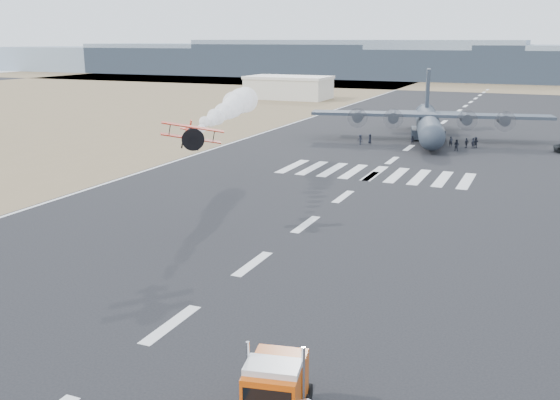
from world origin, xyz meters
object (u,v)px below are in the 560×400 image
Objects in this scene: aerobatic_biplane at (190,134)px; crew_d at (466,143)px; hangar_left at (289,87)px; semi_truck at (273,399)px; crew_b at (413,140)px; crew_a at (473,143)px; crew_f at (476,142)px; crew_g at (451,142)px; transport_aircraft at (428,122)px; crew_h at (456,145)px; crew_c at (360,140)px; crew_e at (370,139)px.

aerobatic_biplane is 61.33m from crew_d.
hangar_left reaches higher than crew_d.
semi_truck is 83.40m from crew_d.
crew_a is at bearing 1.20° from crew_b.
crew_g is at bearing -59.11° from crew_f.
transport_aircraft is at bearing 63.77° from aerobatic_biplane.
transport_aircraft is (53.13, -62.62, -0.32)m from hangar_left.
crew_f is 4.72m from crew_h.
transport_aircraft reaches higher than hangar_left.
crew_c is 1.04× the size of crew_d.
hangar_left is at bearing 117.86° from transport_aircraft.
crew_c reaches higher than crew_e.
crew_d is (60.75, -69.35, -2.57)m from hangar_left.
transport_aircraft is 12.24m from crew_h.
transport_aircraft reaches higher than crew_d.
transport_aircraft is at bearing -175.51° from crew_a.
crew_c is at bearing -144.62° from transport_aircraft.
transport_aircraft is at bearing 84.68° from semi_truck.
crew_g is (5.04, -6.28, -2.26)m from transport_aircraft.
transport_aircraft reaches higher than semi_truck.
crew_h reaches higher than crew_a.
crew_e is (1.12, 2.12, -0.06)m from crew_c.
crew_g is at bearing 81.71° from semi_truck.
aerobatic_biplane is 55.01m from crew_c.
crew_g is at bearing -54.95° from crew_h.
semi_truck is 90.61m from transport_aircraft.
crew_c is at bearing -45.70° from crew_d.
hangar_left is 92.23m from crew_d.
crew_a is 1.05× the size of crew_d.
crew_f is at bearing 141.92° from crew_d.
crew_g is at bearing 6.37° from crew_b.
crew_e is 17.56m from crew_f.
crew_b is at bearing 86.03° from semi_truck.
crew_c is at bearing 158.73° from crew_e.
aerobatic_biplane is 57.13m from crew_e.
crew_c is at bearing 16.26° from crew_h.
aerobatic_biplane is 2.98× the size of crew_f.
aerobatic_biplane is (43.22, -127.50, 5.90)m from hangar_left.
aerobatic_biplane is 61.06m from crew_g.
aerobatic_biplane is 0.13× the size of transport_aircraft.
crew_c is at bearing 92.10° from semi_truck.
aerobatic_biplane is 58.91m from crew_b.
crew_a is 0.94× the size of crew_f.
crew_a is (-0.79, 83.47, -0.88)m from semi_truck.
aerobatic_biplane is 3.31× the size of crew_d.
transport_aircraft is 24.64× the size of crew_d.
semi_truck is at bearing -161.03° from crew_e.
crew_c is at bearing 72.05° from aerobatic_biplane.
crew_f is (18.55, 4.30, 0.06)m from crew_c.
crew_c is 0.94× the size of crew_f.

